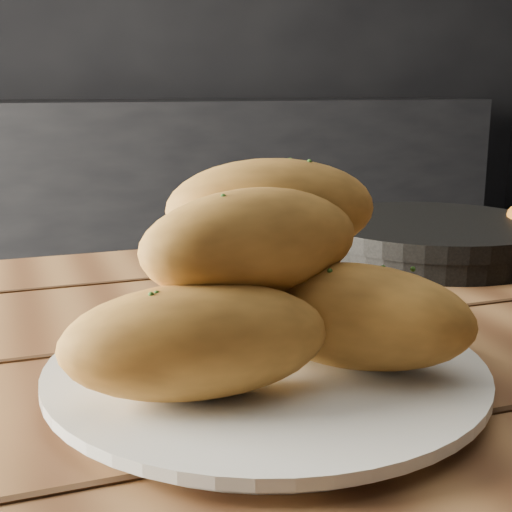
# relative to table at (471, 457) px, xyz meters

# --- Properties ---
(counter) EXTENTS (2.80, 0.60, 0.90)m
(counter) POSITION_rel_table_xyz_m (0.20, 2.37, -0.20)
(counter) COLOR black
(counter) RESTS_ON ground
(table) EXTENTS (1.50, 0.90, 0.75)m
(table) POSITION_rel_table_xyz_m (0.00, 0.00, 0.00)
(table) COLOR brown
(table) RESTS_ON ground
(plate) EXTENTS (0.31, 0.31, 0.02)m
(plate) POSITION_rel_table_xyz_m (-0.19, -0.01, 0.11)
(plate) COLOR silver
(plate) RESTS_ON table
(bread_rolls) EXTENTS (0.29, 0.25, 0.14)m
(bread_rolls) POSITION_rel_table_xyz_m (-0.19, -0.01, 0.17)
(bread_rolls) COLOR gold
(bread_rolls) RESTS_ON plate
(skillet) EXTENTS (0.42, 0.29, 0.05)m
(skillet) POSITION_rel_table_xyz_m (0.14, 0.29, 0.12)
(skillet) COLOR black
(skillet) RESTS_ON table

